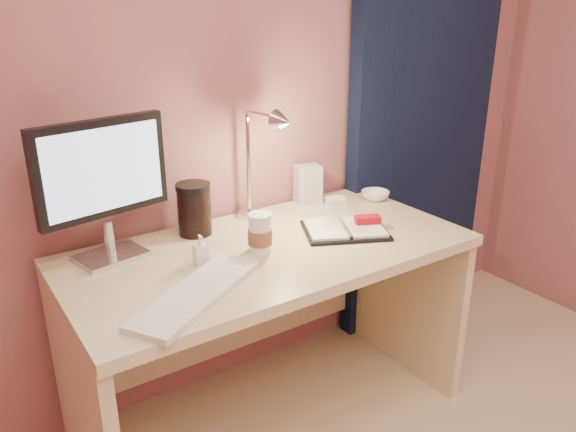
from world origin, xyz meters
TOP-DOWN VIEW (x-y plane):
  - room at (0.95, 1.69)m, footprint 3.50×3.50m
  - desk at (0.00, 1.45)m, footprint 1.40×0.70m
  - monitor at (-0.48, 1.60)m, footprint 0.43×0.19m
  - keyboard at (-0.36, 1.20)m, footprint 0.50×0.38m
  - planner at (0.31, 1.33)m, footprint 0.37×0.33m
  - paper_b at (0.27, 1.44)m, footprint 0.14×0.14m
  - coffee_cup at (-0.04, 1.37)m, footprint 0.08×0.08m
  - clear_cup at (0.27, 1.36)m, footprint 0.07×0.07m
  - bowl at (0.64, 1.55)m, footprint 0.16×0.16m
  - lotion_bottle at (-0.26, 1.39)m, footprint 0.05×0.05m
  - dark_jar at (-0.16, 1.63)m, footprint 0.12×0.12m
  - product_box at (0.39, 1.69)m, footprint 0.12×0.11m
  - desk_lamp at (0.07, 1.57)m, footprint 0.14×0.27m

SIDE VIEW (x-z plane):
  - desk at x=0.00m, z-range 0.14..0.87m
  - paper_b at x=0.27m, z-range 0.73..0.73m
  - keyboard at x=-0.36m, z-range 0.73..0.75m
  - planner at x=0.31m, z-range 0.72..0.76m
  - bowl at x=0.64m, z-range 0.73..0.77m
  - lotion_bottle at x=-0.26m, z-range 0.73..0.83m
  - coffee_cup at x=-0.04m, z-range 0.73..0.86m
  - clear_cup at x=0.27m, z-range 0.73..0.86m
  - product_box at x=0.39m, z-range 0.73..0.89m
  - dark_jar at x=-0.16m, z-range 0.73..0.90m
  - desk_lamp at x=0.07m, z-range 0.79..1.23m
  - monitor at x=-0.48m, z-range 0.78..1.24m
  - room at x=0.95m, z-range -0.61..2.89m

